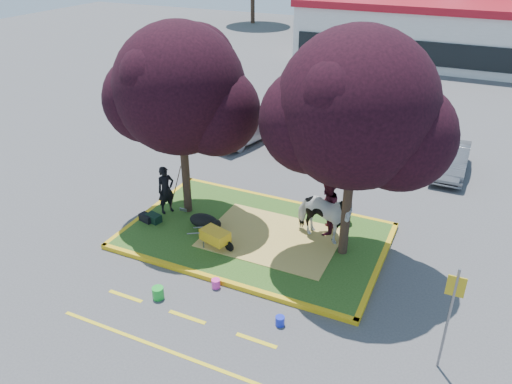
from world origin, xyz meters
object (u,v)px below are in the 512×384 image
at_px(cow, 324,216).
at_px(bucket_green, 158,293).
at_px(handler, 166,190).
at_px(car_black, 197,115).
at_px(bucket_pink, 216,284).
at_px(wheelbarrow, 215,236).
at_px(calf, 204,221).
at_px(sign_post, 451,308).
at_px(car_silver, 246,127).
at_px(bucket_blue, 280,321).

height_order(cow, bucket_green, cow).
xyz_separation_m(handler, car_black, (-3.39, 7.75, -0.24)).
bearing_deg(cow, car_black, 61.52).
distance_m(cow, bucket_pink, 4.05).
bearing_deg(car_black, cow, -52.84).
distance_m(cow, car_black, 11.45).
bearing_deg(wheelbarrow, calf, 151.68).
relative_size(calf, sign_post, 0.38).
bearing_deg(wheelbarrow, sign_post, 0.03).
bearing_deg(handler, car_black, 52.00).
xyz_separation_m(calf, car_black, (-5.08, 8.10, 0.40)).
xyz_separation_m(cow, wheelbarrow, (-2.89, -1.82, -0.46)).
distance_m(handler, car_silver, 7.50).
height_order(calf, bucket_pink, calf).
bearing_deg(car_silver, bucket_blue, 132.99).
distance_m(calf, handler, 1.84).
bearing_deg(bucket_green, calf, 99.57).
distance_m(bucket_green, car_black, 12.97).
xyz_separation_m(cow, bucket_green, (-3.23, -4.46, -0.85)).
xyz_separation_m(calf, sign_post, (7.89, -2.82, 1.36)).
distance_m(cow, calf, 3.99).
bearing_deg(sign_post, car_black, 139.13).
xyz_separation_m(wheelbarrow, car_silver, (-3.17, 8.73, 0.12)).
bearing_deg(car_silver, cow, 144.43).
bearing_deg(car_silver, bucket_pink, 124.59).
xyz_separation_m(bucket_pink, car_black, (-6.89, 10.57, 0.64)).
height_order(bucket_green, bucket_blue, bucket_green).
bearing_deg(car_black, bucket_pink, -70.88).
bearing_deg(sign_post, cow, 136.56).
height_order(calf, car_black, car_black).
height_order(handler, wheelbarrow, handler).
bearing_deg(bucket_green, car_black, 115.98).
relative_size(cow, wheelbarrow, 1.29).
relative_size(wheelbarrow, bucket_green, 4.67).
height_order(bucket_green, bucket_pink, bucket_green).
bearing_deg(car_silver, handler, 107.30).
bearing_deg(wheelbarrow, bucket_green, -81.99).
xyz_separation_m(calf, wheelbarrow, (0.94, -0.90, 0.19)).
bearing_deg(handler, sign_post, -79.96).
bearing_deg(bucket_green, bucket_pink, 41.37).
distance_m(sign_post, car_silver, 14.72).
height_order(sign_post, car_silver, sign_post).
height_order(handler, bucket_green, handler).
bearing_deg(bucket_pink, bucket_blue, -15.93).
bearing_deg(wheelbarrow, bucket_pink, -45.56).
relative_size(calf, bucket_blue, 4.05).
distance_m(bucket_pink, bucket_blue, 2.31).
bearing_deg(cow, bucket_green, 154.45).
height_order(sign_post, bucket_blue, sign_post).
xyz_separation_m(calf, car_silver, (-2.23, 7.83, 0.31)).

